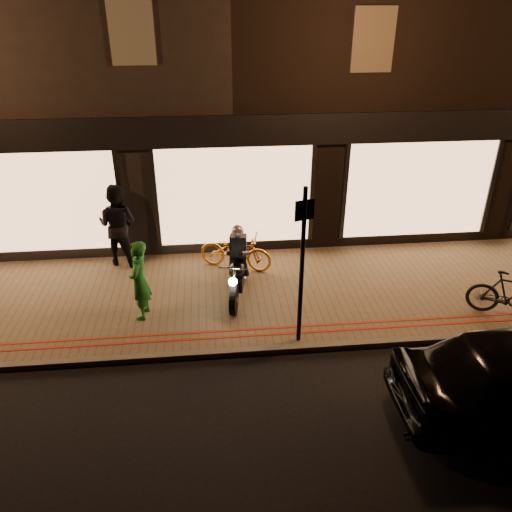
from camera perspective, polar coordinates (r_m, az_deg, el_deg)
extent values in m
plane|color=black|center=(9.25, -0.69, -11.36)|extent=(90.00, 90.00, 0.00)
cube|color=brown|center=(10.84, -1.64, -4.50)|extent=(50.00, 4.00, 0.12)
cube|color=#59544C|center=(9.25, -0.72, -10.88)|extent=(50.00, 0.14, 0.12)
cube|color=maroon|center=(9.53, -0.94, -9.09)|extent=(50.00, 0.06, 0.01)
cube|color=maroon|center=(9.69, -1.04, -8.39)|extent=(50.00, 0.06, 0.01)
cube|color=black|center=(17.12, -25.68, 19.82)|extent=(12.00, 10.00, 8.50)
cube|color=black|center=(17.55, 17.65, 21.25)|extent=(12.00, 10.00, 8.50)
cube|color=black|center=(11.46, -2.60, 14.08)|extent=(48.00, 0.12, 0.70)
cube|color=#FFBA7F|center=(12.50, -23.60, 5.54)|extent=(3.60, 0.06, 2.38)
cube|color=#FFBA7F|center=(11.90, -2.44, 6.83)|extent=(3.60, 0.06, 2.38)
cube|color=#FFBA7F|center=(12.94, 18.04, 7.21)|extent=(3.60, 0.06, 2.38)
cube|color=#3F331E|center=(11.23, -14.04, 23.69)|extent=(0.90, 0.06, 1.30)
cube|color=#3F331E|center=(11.73, 13.27, 22.91)|extent=(0.90, 0.06, 1.30)
cylinder|color=black|center=(10.00, -2.55, -4.98)|extent=(0.23, 0.65, 0.64)
cylinder|color=black|center=(11.11, -1.73, -1.39)|extent=(0.23, 0.65, 0.64)
cylinder|color=silver|center=(10.00, -2.55, -4.98)|extent=(0.16, 0.16, 0.14)
cylinder|color=silver|center=(11.11, -1.73, -1.39)|extent=(0.16, 0.16, 0.14)
cube|color=black|center=(10.55, -2.09, -2.58)|extent=(0.38, 0.74, 0.30)
ellipsoid|color=black|center=(10.29, -2.20, -1.50)|extent=(0.41, 0.55, 0.29)
cube|color=black|center=(10.66, -1.93, -0.38)|extent=(0.32, 0.58, 0.09)
cylinder|color=silver|center=(9.80, -2.52, -1.40)|extent=(0.60, 0.14, 0.03)
cylinder|color=silver|center=(9.88, -2.55, -3.36)|extent=(0.11, 0.33, 0.71)
sphere|color=white|center=(9.68, -2.67, -2.97)|extent=(0.20, 0.20, 0.17)
cylinder|color=silver|center=(10.98, -1.19, -1.98)|extent=(0.17, 0.55, 0.07)
cube|color=black|center=(10.39, -2.05, 0.99)|extent=(0.37, 0.28, 0.55)
sphere|color=silver|center=(10.16, -2.12, 2.91)|extent=(0.30, 0.30, 0.26)
cylinder|color=black|center=(10.11, -3.16, 0.37)|extent=(0.12, 0.60, 0.34)
cylinder|color=black|center=(10.08, -1.35, 0.30)|extent=(0.28, 0.60, 0.34)
cylinder|color=black|center=(10.58, -2.78, -1.26)|extent=(0.15, 0.28, 0.46)
cylinder|color=black|center=(10.55, -1.27, -1.32)|extent=(0.23, 0.29, 0.46)
cylinder|color=black|center=(8.66, 5.25, -1.50)|extent=(0.10, 0.10, 3.00)
cube|color=black|center=(8.19, 5.58, 5.24)|extent=(0.34, 0.14, 0.35)
imported|color=orange|center=(11.58, -2.35, 0.61)|extent=(1.83, 1.21, 0.91)
imported|color=black|center=(11.00, 27.16, -4.04)|extent=(1.65, 1.21, 0.98)
imported|color=#1F7625|center=(9.91, -13.18, -2.73)|extent=(0.46, 0.64, 1.63)
imported|color=black|center=(12.04, -15.51, 3.46)|extent=(1.14, 1.01, 1.96)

